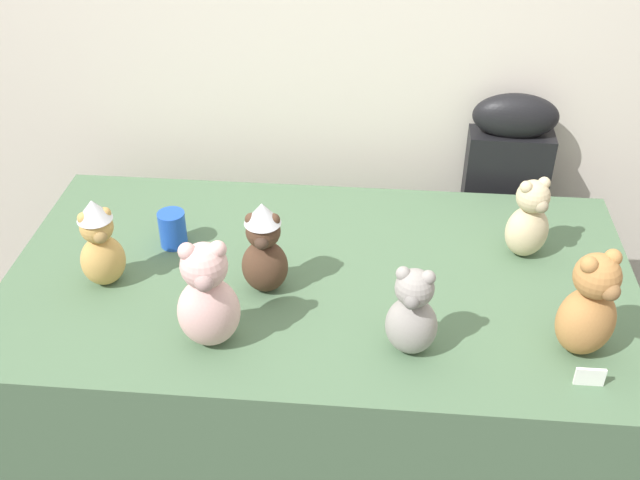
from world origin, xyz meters
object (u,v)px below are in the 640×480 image
display_table (320,369)px  instrument_case (498,227)px  teddy_bear_caramel (589,307)px  teddy_bear_blush (207,298)px  teddy_bear_cocoa (264,249)px  teddy_bear_ash (412,314)px  teddy_bear_honey (100,244)px  teddy_bear_sand (529,220)px  party_cup_blue (173,229)px

display_table → instrument_case: bearing=46.5°
display_table → teddy_bear_caramel: size_ratio=6.02×
teddy_bear_blush → teddy_bear_cocoa: 0.24m
instrument_case → teddy_bear_ash: 1.02m
teddy_bear_cocoa → teddy_bear_caramel: teddy_bear_caramel is taller
teddy_bear_cocoa → teddy_bear_blush: bearing=-118.0°
teddy_bear_ash → teddy_bear_honey: teddy_bear_honey is taller
teddy_bear_sand → instrument_case: bearing=62.9°
teddy_bear_sand → teddy_bear_blush: bearing=-178.3°
instrument_case → teddy_bear_sand: size_ratio=4.14×
teddy_bear_blush → teddy_bear_cocoa: (0.10, 0.22, -0.01)m
instrument_case → teddy_bear_cocoa: bearing=-135.2°
teddy_bear_blush → teddy_bear_sand: 0.94m
teddy_bear_sand → teddy_bear_ash: size_ratio=1.00×
teddy_bear_caramel → display_table: bearing=131.2°
teddy_bear_cocoa → teddy_bear_sand: size_ratio=1.11×
teddy_bear_blush → instrument_case: bearing=35.9°
teddy_bear_cocoa → display_table: bearing=25.3°
display_table → instrument_case: 0.86m
display_table → teddy_bear_blush: size_ratio=5.85×
teddy_bear_sand → teddy_bear_honey: size_ratio=0.94×
instrument_case → teddy_bear_blush: bearing=-131.2°
display_table → teddy_bear_honey: 0.77m
display_table → teddy_bear_cocoa: 0.53m
teddy_bear_sand → teddy_bear_caramel: size_ratio=0.85×
teddy_bear_ash → party_cup_blue: (-0.69, 0.39, -0.06)m
display_table → teddy_bear_cocoa: teddy_bear_cocoa is taller
teddy_bear_sand → party_cup_blue: 1.03m
teddy_bear_sand → teddy_bear_honey: (-1.17, -0.24, 0.01)m
party_cup_blue → teddy_bear_honey: bearing=-126.0°
teddy_bear_cocoa → party_cup_blue: (-0.30, 0.18, -0.08)m
teddy_bear_honey → party_cup_blue: size_ratio=2.43×
teddy_bear_caramel → party_cup_blue: size_ratio=2.67×
display_table → teddy_bear_sand: bearing=15.0°
teddy_bear_cocoa → party_cup_blue: bearing=146.0°
teddy_bear_blush → party_cup_blue: bearing=104.3°
instrument_case → teddy_bear_sand: (-0.00, -0.46, 0.33)m
teddy_bear_caramel → teddy_bear_honey: (-1.25, 0.16, -0.01)m
teddy_bear_blush → teddy_bear_ash: bearing=-10.3°
instrument_case → teddy_bear_cocoa: size_ratio=3.73×
teddy_bear_cocoa → teddy_bear_honey: bearing=178.6°
instrument_case → party_cup_blue: bearing=-152.6°
teddy_bear_cocoa → teddy_bear_ash: 0.44m
display_table → teddy_bear_honey: (-0.59, -0.08, 0.50)m
teddy_bear_caramel → party_cup_blue: (-1.11, 0.35, -0.08)m
instrument_case → teddy_bear_caramel: 0.93m
instrument_case → teddy_bear_caramel: bearing=-83.2°
display_table → teddy_bear_sand: teddy_bear_sand is taller
teddy_bear_ash → teddy_bear_caramel: teddy_bear_caramel is taller
teddy_bear_cocoa → teddy_bear_ash: size_ratio=1.11×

